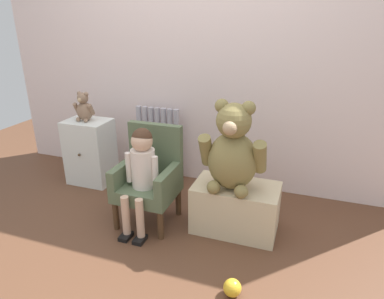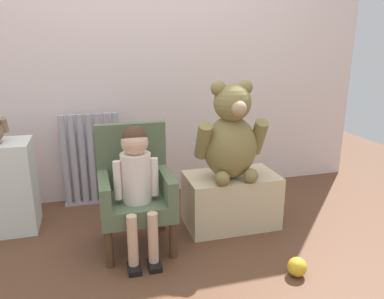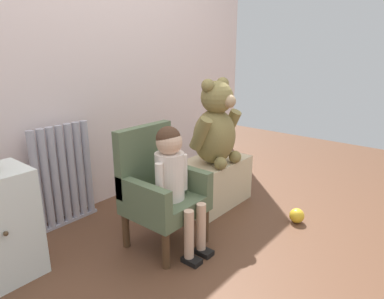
# 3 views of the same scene
# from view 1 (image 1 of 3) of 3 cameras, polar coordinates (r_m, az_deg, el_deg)

# --- Properties ---
(ground_plane) EXTENTS (6.00, 6.00, 0.00)m
(ground_plane) POSITION_cam_1_polar(r_m,az_deg,el_deg) (2.34, -9.73, -17.54)
(ground_plane) COLOR brown
(back_wall) EXTENTS (3.80, 0.05, 2.40)m
(back_wall) POSITION_cam_1_polar(r_m,az_deg,el_deg) (3.00, 0.93, 16.45)
(back_wall) COLOR silver
(back_wall) RESTS_ON ground_plane
(radiator) EXTENTS (0.43, 0.05, 0.69)m
(radiator) POSITION_cam_1_polar(r_m,az_deg,el_deg) (3.20, -5.63, 0.91)
(radiator) COLOR #ACA8B6
(radiator) RESTS_ON ground_plane
(small_dresser) EXTENTS (0.39, 0.32, 0.59)m
(small_dresser) POSITION_cam_1_polar(r_m,az_deg,el_deg) (3.27, -16.58, -0.33)
(small_dresser) COLOR silver
(small_dresser) RESTS_ON ground_plane
(child_armchair) EXTENTS (0.42, 0.40, 0.73)m
(child_armchair) POSITION_cam_1_polar(r_m,az_deg,el_deg) (2.55, -7.07, -4.40)
(child_armchair) COLOR #556547
(child_armchair) RESTS_ON ground_plane
(child_figure) EXTENTS (0.25, 0.35, 0.75)m
(child_figure) POSITION_cam_1_polar(r_m,az_deg,el_deg) (2.40, -8.42, -2.58)
(child_figure) COLOR silver
(child_figure) RESTS_ON ground_plane
(low_bench) EXTENTS (0.60, 0.35, 0.35)m
(low_bench) POSITION_cam_1_polar(r_m,az_deg,el_deg) (2.51, 7.26, -9.59)
(low_bench) COLOR beige
(low_bench) RESTS_ON ground_plane
(large_teddy_bear) EXTENTS (0.45, 0.32, 0.62)m
(large_teddy_bear) POSITION_cam_1_polar(r_m,az_deg,el_deg) (2.28, 6.79, -0.32)
(large_teddy_bear) COLOR olive
(large_teddy_bear) RESTS_ON low_bench
(small_teddy_bear) EXTENTS (0.19, 0.13, 0.26)m
(small_teddy_bear) POSITION_cam_1_polar(r_m,az_deg,el_deg) (3.15, -17.55, 6.59)
(small_teddy_bear) COLOR #896A53
(small_teddy_bear) RESTS_ON small_dresser
(toy_ball) EXTENTS (0.10, 0.10, 0.10)m
(toy_ball) POSITION_cam_1_polar(r_m,az_deg,el_deg) (2.06, 6.73, -21.92)
(toy_ball) COLOR gold
(toy_ball) RESTS_ON ground_plane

